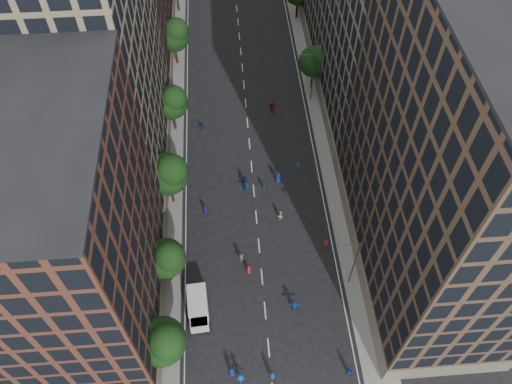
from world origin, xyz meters
TOP-DOWN VIEW (x-y plane):
  - ground at (0.00, 40.00)m, footprint 240.00×240.00m
  - sidewalk_left at (-12.00, 47.50)m, footprint 4.00×105.00m
  - sidewalk_right at (12.00, 47.50)m, footprint 4.00×105.00m
  - bldg_left_a at (-19.00, 11.00)m, footprint 14.00×22.00m
  - bldg_left_b at (-19.00, 35.00)m, footprint 14.00×26.00m
  - bldg_right_a at (19.00, 15.00)m, footprint 14.00×30.00m
  - bldg_right_b at (19.00, 44.00)m, footprint 14.00×28.00m
  - tree_left_0 at (-11.01, 3.85)m, footprint 5.20×5.20m
  - tree_left_1 at (-11.02, 13.86)m, footprint 4.80×4.80m
  - tree_left_2 at (-10.99, 25.83)m, footprint 5.60×5.60m
  - tree_left_3 at (-11.02, 39.85)m, footprint 5.00×5.00m
  - tree_left_4 at (-11.00, 55.84)m, footprint 5.40×5.40m
  - tree_right_a at (11.38, 47.85)m, footprint 5.00×5.00m
  - streetlamp_near at (10.37, 12.00)m, footprint 2.64×0.22m
  - streetlamp_far at (10.37, 45.00)m, footprint 2.64×0.22m
  - cargo_van at (-7.81, 9.38)m, footprint 2.72×5.26m
  - skater_0 at (-4.28, 1.81)m, footprint 0.92×0.77m
  - skater_1 at (0.05, 1.00)m, footprint 0.79×0.65m
  - skater_2 at (8.50, 1.00)m, footprint 0.93×0.84m
  - skater_3 at (-3.35, 1.00)m, footprint 1.26×0.80m
  - skater_4 at (-7.15, 8.34)m, footprint 1.08×0.58m
  - skater_5 at (3.45, 8.97)m, footprint 1.76×0.70m
  - skater_6 at (-1.59, 14.20)m, footprint 0.81×0.59m
  - skater_7 at (8.50, 17.12)m, footprint 0.64×0.42m
  - skater_8 at (3.16, 21.90)m, footprint 0.90×0.77m
  - skater_9 at (-2.39, 15.81)m, footprint 1.18×0.86m
  - skater_10 at (1.47, 26.99)m, footprint 0.95×0.57m
  - skater_11 at (-1.06, 26.98)m, footprint 1.72×0.77m
  - skater_12 at (3.53, 28.24)m, footprint 1.07×0.83m
  - skater_13 at (-6.78, 23.49)m, footprint 0.72×0.61m
  - skater_14 at (-1.24, 28.44)m, footprint 0.88×0.76m
  - skater_15 at (6.60, 30.12)m, footprint 1.09×0.77m
  - skater_16 at (-7.01, 39.10)m, footprint 0.95×0.48m
  - skater_17 at (4.08, 42.90)m, footprint 1.70×0.91m

SIDE VIEW (x-z plane):
  - ground at x=0.00m, z-range 0.00..0.00m
  - sidewalk_left at x=-12.00m, z-range 0.00..0.15m
  - sidewalk_right at x=12.00m, z-range 0.00..0.15m
  - skater_10 at x=1.47m, z-range 0.00..1.51m
  - skater_6 at x=-1.59m, z-range 0.00..1.51m
  - skater_15 at x=6.60m, z-range 0.00..1.53m
  - skater_2 at x=8.50m, z-range 0.00..1.56m
  - skater_16 at x=-7.01m, z-range 0.00..1.56m
  - skater_14 at x=-1.24m, z-range 0.00..1.57m
  - skater_0 at x=-4.28m, z-range 0.00..1.61m
  - skater_8 at x=3.16m, z-range 0.00..1.62m
  - skater_9 at x=-2.39m, z-range 0.00..1.63m
  - skater_13 at x=-6.78m, z-range 0.00..1.69m
  - skater_17 at x=4.08m, z-range 0.00..1.74m
  - skater_4 at x=-7.15m, z-range 0.00..1.75m
  - skater_7 at x=8.50m, z-range 0.00..1.76m
  - skater_11 at x=-1.06m, z-range 0.00..1.78m
  - skater_5 at x=3.45m, z-range 0.00..1.85m
  - skater_3 at x=-3.35m, z-range 0.00..1.85m
  - skater_1 at x=0.05m, z-range 0.00..1.86m
  - skater_12 at x=3.53m, z-range 0.00..1.93m
  - cargo_van at x=-7.81m, z-range 0.07..2.80m
  - streetlamp_near at x=10.37m, z-range 0.64..9.70m
  - streetlamp_far at x=10.37m, z-range 0.64..9.70m
  - tree_left_1 at x=-11.02m, z-range 1.45..9.66m
  - tree_right_a at x=11.38m, z-range 1.43..9.83m
  - tree_left_3 at x=-11.02m, z-range 1.53..10.11m
  - tree_left_0 at x=-11.01m, z-range 1.54..10.37m
  - tree_left_4 at x=-11.00m, z-range 1.56..10.63m
  - tree_left_2 at x=-10.99m, z-range 1.63..11.08m
  - bldg_left_a at x=-19.00m, z-range 0.00..30.00m
  - bldg_right_b at x=19.00m, z-range 0.00..33.00m
  - bldg_left_b at x=-19.00m, z-range 0.00..34.00m
  - bldg_right_a at x=19.00m, z-range 0.00..36.00m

